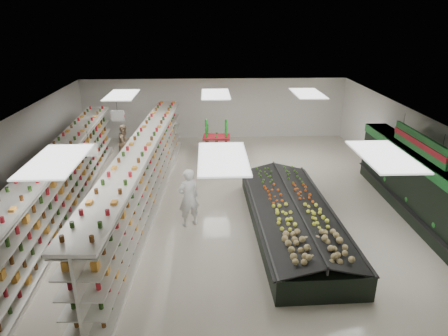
{
  "coord_description": "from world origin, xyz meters",
  "views": [
    {
      "loc": [
        -0.35,
        -13.09,
        6.5
      ],
      "look_at": [
        0.2,
        0.06,
        1.3
      ],
      "focal_mm": 32.0,
      "sensor_mm": 36.0,
      "label": 1
    }
  ],
  "objects_px": {
    "shopper_main": "(189,198)",
    "produce_island": "(293,217)",
    "gondola_center": "(144,177)",
    "soda_endcap": "(217,138)",
    "shopper_background": "(125,142)",
    "gondola_left": "(63,183)"
  },
  "relations": [
    {
      "from": "shopper_main",
      "to": "shopper_background",
      "type": "relative_size",
      "value": 1.18
    },
    {
      "from": "gondola_center",
      "to": "produce_island",
      "type": "height_order",
      "value": "gondola_center"
    },
    {
      "from": "gondola_left",
      "to": "shopper_background",
      "type": "bearing_deg",
      "value": 75.3
    },
    {
      "from": "produce_island",
      "to": "soda_endcap",
      "type": "bearing_deg",
      "value": 106.81
    },
    {
      "from": "gondola_center",
      "to": "soda_endcap",
      "type": "height_order",
      "value": "gondola_center"
    },
    {
      "from": "produce_island",
      "to": "shopper_background",
      "type": "xyz_separation_m",
      "value": [
        -6.47,
        6.82,
        0.35
      ]
    },
    {
      "from": "gondola_left",
      "to": "produce_island",
      "type": "xyz_separation_m",
      "value": [
        7.59,
        -1.7,
        -0.54
      ]
    },
    {
      "from": "shopper_main",
      "to": "shopper_background",
      "type": "xyz_separation_m",
      "value": [
        -3.2,
        6.34,
        -0.15
      ]
    },
    {
      "from": "gondola_left",
      "to": "shopper_background",
      "type": "relative_size",
      "value": 7.74
    },
    {
      "from": "shopper_main",
      "to": "shopper_background",
      "type": "distance_m",
      "value": 7.1
    },
    {
      "from": "gondola_center",
      "to": "produce_island",
      "type": "bearing_deg",
      "value": -19.9
    },
    {
      "from": "gondola_left",
      "to": "soda_endcap",
      "type": "relative_size",
      "value": 7.81
    },
    {
      "from": "gondola_left",
      "to": "shopper_main",
      "type": "distance_m",
      "value": 4.49
    },
    {
      "from": "gondola_left",
      "to": "shopper_background",
      "type": "xyz_separation_m",
      "value": [
        1.12,
        5.12,
        -0.19
      ]
    },
    {
      "from": "shopper_main",
      "to": "gondola_center",
      "type": "bearing_deg",
      "value": -71.89
    },
    {
      "from": "gondola_center",
      "to": "soda_endcap",
      "type": "relative_size",
      "value": 8.2
    },
    {
      "from": "shopper_main",
      "to": "produce_island",
      "type": "bearing_deg",
      "value": 144.09
    },
    {
      "from": "produce_island",
      "to": "soda_endcap",
      "type": "height_order",
      "value": "soda_endcap"
    },
    {
      "from": "produce_island",
      "to": "shopper_main",
      "type": "bearing_deg",
      "value": 171.68
    },
    {
      "from": "soda_endcap",
      "to": "gondola_center",
      "type": "bearing_deg",
      "value": -116.8
    },
    {
      "from": "gondola_left",
      "to": "produce_island",
      "type": "relative_size",
      "value": 1.82
    },
    {
      "from": "gondola_left",
      "to": "gondola_center",
      "type": "bearing_deg",
      "value": 5.05
    }
  ]
}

